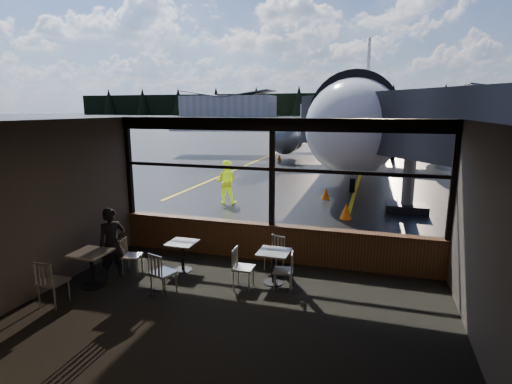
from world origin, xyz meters
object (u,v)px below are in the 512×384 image
at_px(chair_near_n, 274,254).
at_px(chair_left_s, 53,282).
at_px(chair_near_w, 243,268).
at_px(ground_crew, 226,182).
at_px(cone_wing, 279,157).
at_px(cone_extra, 346,211).
at_px(cafe_table_left, 92,269).
at_px(cafe_table_near, 274,267).
at_px(chair_mid_w, 132,256).
at_px(passenger, 112,243).
at_px(cafe_table_mid, 183,256).
at_px(airliner, 364,83).
at_px(cone_nose, 326,193).
at_px(jet_bridge, 415,150).
at_px(chair_mid_s, 163,273).
at_px(chair_near_e, 283,271).

bearing_deg(chair_near_n, chair_left_s, 56.55).
height_order(chair_near_w, ground_crew, ground_crew).
relative_size(cone_wing, cone_extra, 0.85).
height_order(cafe_table_left, chair_near_n, chair_near_n).
distance_m(cafe_table_near, chair_left_s, 4.36).
distance_m(cafe_table_near, cone_extra, 5.81).
bearing_deg(chair_mid_w, passenger, -54.62).
distance_m(cafe_table_mid, passenger, 1.58).
relative_size(airliner, cone_nose, 73.35).
height_order(airliner, cone_nose, airliner).
xyz_separation_m(jet_bridge, chair_near_n, (-3.38, -6.11, -1.92)).
distance_m(chair_near_w, chair_left_s, 3.69).
bearing_deg(cafe_table_near, cafe_table_left, -160.38).
bearing_deg(chair_near_n, chair_mid_s, 62.77).
relative_size(airliner, cafe_table_left, 46.29).
bearing_deg(cone_nose, cafe_table_near, -90.06).
xyz_separation_m(chair_near_w, chair_near_n, (0.39, 1.06, -0.03)).
bearing_deg(ground_crew, chair_mid_w, 84.92).
xyz_separation_m(chair_near_n, passenger, (-3.34, -1.40, 0.39)).
height_order(cafe_table_left, cone_nose, cafe_table_left).
xyz_separation_m(chair_near_n, cone_nose, (0.17, 7.96, -0.16)).
distance_m(cafe_table_left, chair_mid_s, 1.62).
bearing_deg(cone_wing, cone_nose, -67.55).
height_order(ground_crew, cone_extra, ground_crew).
relative_size(chair_near_e, ground_crew, 0.49).
distance_m(jet_bridge, chair_near_w, 8.32).
height_order(cafe_table_near, cone_wing, cafe_table_near).
bearing_deg(chair_near_e, jet_bridge, -30.72).
distance_m(airliner, passenger, 24.10).
relative_size(cafe_table_near, passenger, 0.46).
bearing_deg(chair_left_s, cone_nose, 70.93).
bearing_deg(chair_near_w, airliner, 174.60).
bearing_deg(chair_mid_s, chair_near_n, 62.57).
distance_m(cone_wing, cone_extra, 15.99).
distance_m(passenger, ground_crew, 7.48).
bearing_deg(jet_bridge, cone_nose, 150.01).
height_order(passenger, cone_wing, passenger).
xyz_separation_m(cafe_table_mid, chair_near_e, (2.47, -0.33, 0.07)).
bearing_deg(chair_near_e, chair_near_n, 16.72).
distance_m(cafe_table_left, chair_mid_w, 0.93).
xyz_separation_m(chair_near_n, chair_left_s, (-3.60, -2.86, 0.07)).
height_order(chair_near_w, cone_wing, chair_near_w).
bearing_deg(passenger, chair_mid_s, -65.16).
xyz_separation_m(chair_mid_s, cone_extra, (3.08, 6.86, -0.17)).
xyz_separation_m(cafe_table_near, chair_near_e, (0.27, -0.28, 0.06)).
bearing_deg(jet_bridge, cafe_table_near, -115.35).
distance_m(chair_left_s, cone_wing, 22.77).
relative_size(chair_mid_s, passenger, 0.57).
xyz_separation_m(cafe_table_mid, cone_nose, (2.21, 8.57, -0.10)).
bearing_deg(ground_crew, chair_near_n, 111.29).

